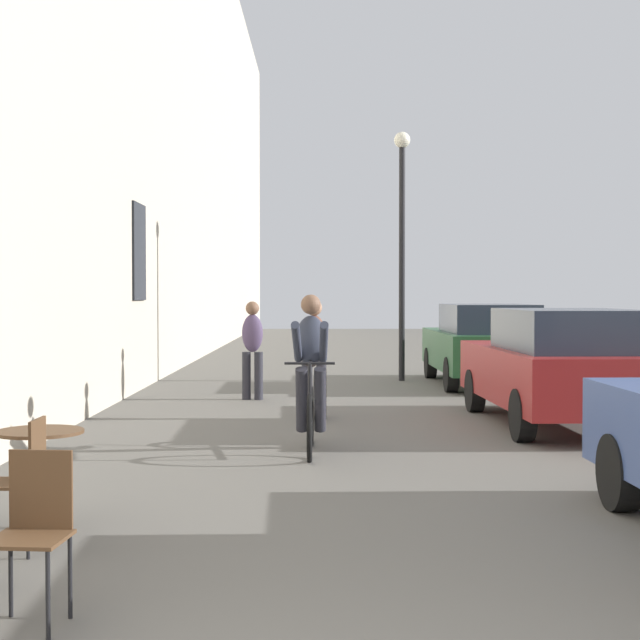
{
  "coord_description": "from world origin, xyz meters",
  "views": [
    {
      "loc": [
        -0.0,
        -2.99,
        1.72
      ],
      "look_at": [
        -0.03,
        17.15,
        1.17
      ],
      "focal_mm": 53.91,
      "sensor_mm": 36.0,
      "label": 1
    }
  ],
  "objects_px": {
    "cafe_chair_near_toward_wall": "(35,524)",
    "pedestrian_mid": "(254,344)",
    "parked_car_third": "(485,343)",
    "cafe_chair_mid_toward_wall": "(23,475)",
    "pedestrian_near": "(315,352)",
    "parked_car_second": "(562,365)",
    "cafe_table_mid": "(41,457)",
    "cyclist_on_bicycle": "(312,377)",
    "street_lamp": "(403,223)"
  },
  "relations": [
    {
      "from": "cyclist_on_bicycle",
      "to": "pedestrian_near",
      "type": "height_order",
      "value": "cyclist_on_bicycle"
    },
    {
      "from": "cafe_table_mid",
      "to": "pedestrian_near",
      "type": "bearing_deg",
      "value": 72.19
    },
    {
      "from": "cafe_table_mid",
      "to": "street_lamp",
      "type": "relative_size",
      "value": 0.15
    },
    {
      "from": "cafe_chair_mid_toward_wall",
      "to": "cafe_chair_near_toward_wall",
      "type": "bearing_deg",
      "value": -70.41
    },
    {
      "from": "cyclist_on_bicycle",
      "to": "parked_car_second",
      "type": "distance_m",
      "value": 3.75
    },
    {
      "from": "cyclist_on_bicycle",
      "to": "street_lamp",
      "type": "distance_m",
      "value": 8.93
    },
    {
      "from": "cyclist_on_bicycle",
      "to": "parked_car_second",
      "type": "height_order",
      "value": "cyclist_on_bicycle"
    },
    {
      "from": "cyclist_on_bicycle",
      "to": "street_lamp",
      "type": "relative_size",
      "value": 0.36
    },
    {
      "from": "pedestrian_near",
      "to": "parked_car_second",
      "type": "height_order",
      "value": "pedestrian_near"
    },
    {
      "from": "cyclist_on_bicycle",
      "to": "pedestrian_near",
      "type": "distance_m",
      "value": 2.65
    },
    {
      "from": "cafe_table_mid",
      "to": "cyclist_on_bicycle",
      "type": "relative_size",
      "value": 0.41
    },
    {
      "from": "parked_car_third",
      "to": "pedestrian_mid",
      "type": "bearing_deg",
      "value": -149.73
    },
    {
      "from": "cyclist_on_bicycle",
      "to": "parked_car_third",
      "type": "distance_m",
      "value": 8.15
    },
    {
      "from": "pedestrian_near",
      "to": "cafe_chair_mid_toward_wall",
      "type": "bearing_deg",
      "value": -105.57
    },
    {
      "from": "cafe_table_mid",
      "to": "parked_car_third",
      "type": "bearing_deg",
      "value": 64.98
    },
    {
      "from": "cafe_chair_mid_toward_wall",
      "to": "parked_car_third",
      "type": "bearing_deg",
      "value": 66.55
    },
    {
      "from": "pedestrian_mid",
      "to": "parked_car_second",
      "type": "bearing_deg",
      "value": -36.67
    },
    {
      "from": "cafe_chair_mid_toward_wall",
      "to": "pedestrian_mid",
      "type": "bearing_deg",
      "value": 84.55
    },
    {
      "from": "cyclist_on_bicycle",
      "to": "pedestrian_mid",
      "type": "height_order",
      "value": "cyclist_on_bicycle"
    },
    {
      "from": "pedestrian_near",
      "to": "cafe_chair_near_toward_wall",
      "type": "bearing_deg",
      "value": -99.78
    },
    {
      "from": "cafe_chair_mid_toward_wall",
      "to": "parked_car_second",
      "type": "distance_m",
      "value": 7.93
    },
    {
      "from": "cafe_table_mid",
      "to": "parked_car_second",
      "type": "relative_size",
      "value": 0.17
    },
    {
      "from": "pedestrian_near",
      "to": "street_lamp",
      "type": "distance_m",
      "value": 6.44
    },
    {
      "from": "pedestrian_mid",
      "to": "street_lamp",
      "type": "height_order",
      "value": "street_lamp"
    },
    {
      "from": "cyclist_on_bicycle",
      "to": "pedestrian_mid",
      "type": "relative_size",
      "value": 1.1
    },
    {
      "from": "cafe_table_mid",
      "to": "street_lamp",
      "type": "height_order",
      "value": "street_lamp"
    },
    {
      "from": "cafe_chair_near_toward_wall",
      "to": "pedestrian_near",
      "type": "height_order",
      "value": "pedestrian_near"
    },
    {
      "from": "cafe_table_mid",
      "to": "pedestrian_mid",
      "type": "xyz_separation_m",
      "value": [
        0.96,
        8.55,
        0.37
      ]
    },
    {
      "from": "street_lamp",
      "to": "parked_car_third",
      "type": "relative_size",
      "value": 1.14
    },
    {
      "from": "pedestrian_mid",
      "to": "parked_car_second",
      "type": "height_order",
      "value": "pedestrian_mid"
    },
    {
      "from": "cafe_chair_mid_toward_wall",
      "to": "parked_car_third",
      "type": "distance_m",
      "value": 12.7
    },
    {
      "from": "pedestrian_near",
      "to": "parked_car_second",
      "type": "distance_m",
      "value": 3.28
    },
    {
      "from": "pedestrian_near",
      "to": "cafe_table_mid",
      "type": "bearing_deg",
      "value": -107.81
    },
    {
      "from": "cafe_table_mid",
      "to": "pedestrian_mid",
      "type": "height_order",
      "value": "pedestrian_mid"
    },
    {
      "from": "cafe_chair_mid_toward_wall",
      "to": "parked_car_second",
      "type": "xyz_separation_m",
      "value": [
        5.09,
        6.08,
        0.27
      ]
    },
    {
      "from": "cyclist_on_bicycle",
      "to": "cafe_chair_mid_toward_wall",
      "type": "bearing_deg",
      "value": -114.31
    },
    {
      "from": "parked_car_second",
      "to": "street_lamp",
      "type": "bearing_deg",
      "value": 102.92
    },
    {
      "from": "cafe_table_mid",
      "to": "cafe_chair_mid_toward_wall",
      "type": "relative_size",
      "value": 0.81
    },
    {
      "from": "cafe_chair_near_toward_wall",
      "to": "cyclist_on_bicycle",
      "type": "xyz_separation_m",
      "value": [
        1.39,
        5.51,
        0.29
      ]
    },
    {
      "from": "cafe_chair_near_toward_wall",
      "to": "cyclist_on_bicycle",
      "type": "distance_m",
      "value": 5.69
    },
    {
      "from": "pedestrian_mid",
      "to": "parked_car_third",
      "type": "relative_size",
      "value": 0.37
    },
    {
      "from": "cafe_chair_mid_toward_wall",
      "to": "cyclist_on_bicycle",
      "type": "bearing_deg",
      "value": 65.69
    },
    {
      "from": "parked_car_third",
      "to": "cafe_chair_mid_toward_wall",
      "type": "bearing_deg",
      "value": -113.45
    },
    {
      "from": "cafe_table_mid",
      "to": "pedestrian_near",
      "type": "relative_size",
      "value": 0.44
    },
    {
      "from": "cafe_table_mid",
      "to": "street_lamp",
      "type": "distance_m",
      "value": 12.76
    },
    {
      "from": "cafe_chair_near_toward_wall",
      "to": "pedestrian_near",
      "type": "distance_m",
      "value": 8.29
    },
    {
      "from": "cafe_chair_near_toward_wall",
      "to": "pedestrian_mid",
      "type": "distance_m",
      "value": 10.59
    },
    {
      "from": "cafe_table_mid",
      "to": "parked_car_third",
      "type": "xyz_separation_m",
      "value": [
        5.13,
        10.99,
        0.27
      ]
    },
    {
      "from": "cyclist_on_bicycle",
      "to": "parked_car_second",
      "type": "bearing_deg",
      "value": 31.0
    },
    {
      "from": "cafe_table_mid",
      "to": "pedestrian_mid",
      "type": "bearing_deg",
      "value": 83.63
    }
  ]
}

